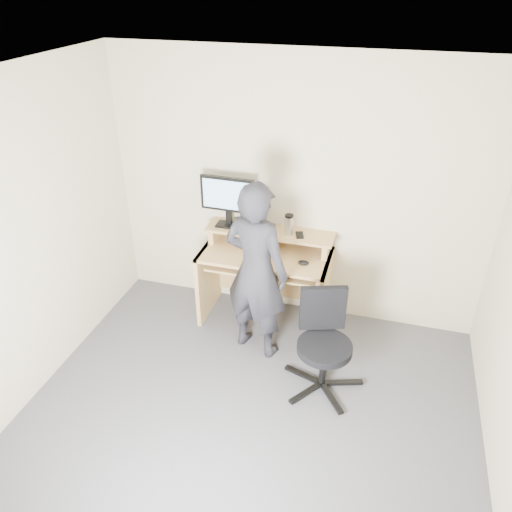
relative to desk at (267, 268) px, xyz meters
The scene contains 14 objects.
ground 1.64m from the desk, 82.55° to the right, with size 3.50×3.50×0.00m, color #4C4D51.
back_wall 0.76m from the desk, 47.89° to the left, with size 3.50×0.02×2.50m, color #C1B499.
ceiling 2.49m from the desk, 82.55° to the right, with size 3.50×3.50×0.02m, color white.
desk is the anchor object (origin of this frame).
monitor 0.77m from the desk, behind, with size 0.52×0.14×0.49m.
external_drive 0.50m from the desk, 153.82° to the left, with size 0.07×0.13×0.20m, color black.
travel_mug 0.49m from the desk, 15.04° to the left, with size 0.08×0.08×0.18m, color #B9B9BE.
smartphone 0.47m from the desk, 10.29° to the left, with size 0.07×0.13×0.01m, color black.
charger 0.39m from the desk, 168.48° to the left, with size 0.04×0.04×0.04m, color black.
headphones 0.40m from the desk, 123.30° to the left, with size 0.16×0.16×0.02m, color silver.
keyboard 0.21m from the desk, 71.26° to the right, with size 0.46×0.18×0.03m, color black.
mouse 0.47m from the desk, 25.33° to the right, with size 0.10×0.06×0.04m, color black.
office_chair 1.04m from the desk, 49.15° to the right, with size 0.67×0.64×0.84m.
person 0.57m from the desk, 86.38° to the right, with size 0.59×0.39×1.63m, color black.
Camera 1 is at (0.81, -2.40, 3.06)m, focal length 35.00 mm.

